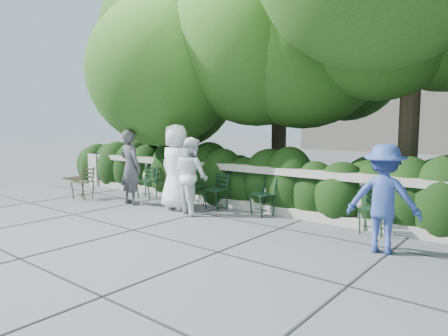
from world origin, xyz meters
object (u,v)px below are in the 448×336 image
Objects in this scene: chair_c at (190,205)px; chair_b at (212,210)px; person_woman_grey at (130,167)px; chair_e at (257,216)px; person_casual_man at (192,176)px; person_businessman at (176,167)px; chair_weathered at (79,200)px; person_older_blue at (384,199)px; chair_d at (370,236)px; chair_a at (144,199)px.

chair_b is at bearing 21.38° from chair_c.
person_woman_grey is (-1.99, -0.66, 0.89)m from chair_b.
person_casual_man reaches higher than chair_e.
person_businessman is 1.16× the size of person_casual_man.
chair_weathered is at bearing -126.04° from chair_c.
person_woman_grey is 1.09× the size of person_older_blue.
chair_c and chair_d have the same top height.
person_businessman is (-1.81, -0.56, 0.96)m from chair_e.
person_older_blue is (4.60, -0.21, -0.14)m from person_businessman.
person_older_blue is at bearing -5.03° from chair_b.
chair_b is 2.28m from person_woman_grey.
person_woman_grey is at bearing -145.62° from chair_e.
person_casual_man reaches higher than chair_weathered.
chair_a is 0.44× the size of person_businessman.
chair_b is 3.64m from chair_weathered.
chair_e is 3.01m from person_older_blue.
chair_b is 1.00× the size of chair_weathered.
person_woman_grey is at bearing 5.84° from chair_weathered.
chair_e is 0.51× the size of person_casual_man.
person_businessman is 1.30m from person_woman_grey.
chair_a is at bearing 177.70° from chair_d.
person_older_blue is (5.87, 0.07, -0.08)m from person_woman_grey.
chair_c is at bearing 11.96° from chair_weathered.
chair_weathered is 0.51× the size of person_casual_man.
person_older_blue is (2.79, -0.77, 0.81)m from chair_e.
chair_d is 7.02m from chair_weathered.
chair_c is 0.44× the size of person_businessman.
chair_d is at bearing -149.54° from person_casual_man.
person_woman_grey reaches higher than chair_a.
person_businessman is at bearing -176.75° from chair_d.
person_woman_grey is 1.08× the size of person_casual_man.
chair_a and chair_b have the same top height.
person_casual_man reaches higher than chair_d.
chair_weathered is 2.99m from person_businessman.
person_older_blue is at bearing -176.16° from person_woman_grey.
person_older_blue is (7.32, 0.58, 0.81)m from chair_weathered.
person_woman_grey is (-5.44, -0.84, 0.89)m from chair_d.
person_businessman reaches higher than chair_b.
person_businessman reaches higher than chair_weathered.
chair_d is 1.00× the size of chair_weathered.
chair_d is at bearing 19.25° from chair_e.
chair_b is at bearing -158.42° from person_woman_grey.
chair_c is (1.50, 0.14, 0.00)m from chair_a.
chair_a is 1.00× the size of chair_e.
person_businessman reaches higher than chair_c.
chair_c is 2.95m from chair_weathered.
person_businessman is (-0.72, -0.39, 0.96)m from chair_b.
person_casual_man is at bearing -1.70° from chair_weathered.
person_casual_man is (2.13, -0.44, 0.82)m from chair_a.
person_woman_grey is at bearing -175.69° from chair_d.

